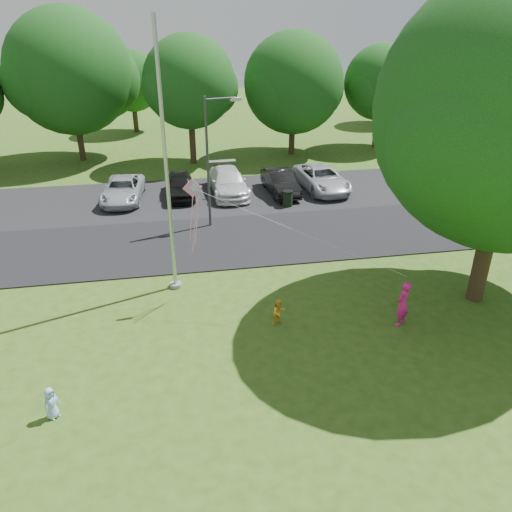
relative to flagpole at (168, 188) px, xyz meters
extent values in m
plane|color=#335717|center=(3.50, -5.00, -4.17)|extent=(120.00, 120.00, 0.00)
cube|color=black|center=(3.50, 4.00, -4.14)|extent=(60.00, 6.00, 0.06)
cube|color=black|center=(3.50, 10.50, -4.14)|extent=(42.00, 7.00, 0.06)
cylinder|color=#B7BABF|center=(0.00, 0.00, 0.83)|extent=(0.14, 0.14, 10.00)
cylinder|color=gray|center=(0.00, 0.00, -4.09)|extent=(0.50, 0.50, 0.16)
cylinder|color=#3F3F44|center=(1.98, 6.00, -0.92)|extent=(0.13, 0.13, 6.49)
cylinder|color=#3F3F44|center=(2.72, 6.16, 2.16)|extent=(1.50, 0.40, 0.09)
cube|color=silver|center=(3.46, 6.32, 2.08)|extent=(0.53, 0.33, 0.15)
cylinder|color=black|center=(6.55, 8.00, -3.72)|extent=(0.56, 0.56, 0.90)
cylinder|color=black|center=(6.55, 8.00, -3.24)|extent=(0.60, 0.60, 0.05)
cylinder|color=#332316|center=(11.37, -2.95, -2.26)|extent=(0.62, 0.62, 3.82)
sphere|color=#103E11|center=(9.53, -4.10, 2.42)|extent=(5.54, 5.54, 5.54)
sphere|color=#103E11|center=(9.07, -3.95, 2.25)|extent=(4.80, 4.80, 4.80)
cylinder|color=#332316|center=(-6.10, 20.24, -2.57)|extent=(0.44, 0.44, 3.19)
sphere|color=#103E11|center=(-6.10, 20.24, 2.00)|extent=(8.50, 8.50, 8.50)
sphere|color=#103E11|center=(-4.18, 21.09, 1.37)|extent=(5.53, 5.53, 5.53)
sphere|color=#103E11|center=(-7.80, 19.17, 1.58)|extent=(5.10, 5.10, 5.10)
cylinder|color=#332316|center=(1.92, 17.90, -2.45)|extent=(0.44, 0.44, 3.43)
sphere|color=#103E11|center=(1.92, 17.90, 1.45)|extent=(6.27, 6.27, 6.27)
sphere|color=#103E11|center=(3.33, 18.53, 0.98)|extent=(4.07, 4.07, 4.07)
sphere|color=#103E11|center=(0.66, 17.12, 1.14)|extent=(3.76, 3.76, 3.76)
cylinder|color=#332316|center=(9.53, 19.17, -2.84)|extent=(0.44, 0.44, 2.66)
sphere|color=#103E11|center=(9.53, 19.17, 1.03)|extent=(7.27, 7.27, 7.27)
sphere|color=#103E11|center=(11.16, 19.89, 0.49)|extent=(4.72, 4.72, 4.72)
sphere|color=#103E11|center=(8.07, 18.26, 0.67)|extent=(4.36, 4.36, 4.36)
cylinder|color=#332316|center=(16.62, 19.89, -2.66)|extent=(0.44, 0.44, 3.02)
sphere|color=#103E11|center=(16.62, 19.89, 0.84)|extent=(5.67, 5.67, 5.67)
sphere|color=#103E11|center=(17.89, 20.46, 0.41)|extent=(3.68, 3.68, 3.68)
sphere|color=#103E11|center=(15.48, 19.18, 0.55)|extent=(3.40, 3.40, 3.40)
cylinder|color=#332316|center=(25.42, 17.25, -2.45)|extent=(0.44, 0.44, 3.42)
sphere|color=#103E11|center=(25.42, 17.25, 2.33)|extent=(8.77, 8.77, 8.77)
sphere|color=#103E11|center=(23.67, 16.15, 1.89)|extent=(5.26, 5.26, 5.26)
cylinder|color=#332316|center=(-2.50, 29.00, -2.87)|extent=(0.44, 0.44, 2.60)
sphere|color=#103E11|center=(-2.50, 29.00, 0.25)|extent=(5.20, 5.20, 5.20)
sphere|color=#103E11|center=(-1.33, 29.52, -0.14)|extent=(3.38, 3.38, 3.38)
sphere|color=#103E11|center=(-3.54, 28.35, -0.01)|extent=(3.12, 3.12, 3.12)
cylinder|color=#332316|center=(21.50, 28.50, -2.87)|extent=(0.44, 0.44, 2.60)
sphere|color=#103E11|center=(21.50, 28.50, 0.25)|extent=(5.20, 5.20, 5.20)
sphere|color=#103E11|center=(22.67, 29.02, -0.14)|extent=(3.38, 3.38, 3.38)
sphere|color=#103E11|center=(20.46, 27.85, -0.01)|extent=(3.12, 3.12, 3.12)
imported|color=#B2B7BF|center=(-2.61, 10.60, -3.46)|extent=(2.57, 4.82, 1.29)
imported|color=black|center=(0.66, 10.66, -3.42)|extent=(1.65, 4.04, 1.37)
imported|color=silver|center=(3.52, 10.69, -3.38)|extent=(2.17, 5.09, 1.46)
imported|color=black|center=(6.62, 10.20, -3.42)|extent=(1.72, 4.26, 1.38)
imported|color=silver|center=(9.26, 10.43, -3.40)|extent=(2.83, 5.27, 1.41)
imported|color=#EC1F85|center=(7.76, -4.11, -3.31)|extent=(0.75, 0.71, 1.71)
imported|color=yellow|center=(3.51, -3.34, -3.66)|extent=(0.58, 0.51, 1.01)
imported|color=#A2C0F9|center=(-3.56, -6.64, -3.67)|extent=(0.56, 0.56, 0.98)
cube|color=pink|center=(0.85, -1.05, 0.31)|extent=(0.68, 0.07, 0.68)
cube|color=#8CC6E5|center=(0.90, -1.08, 0.33)|extent=(0.33, 0.05, 0.32)
cylinder|color=white|center=(4.30, -2.58, -0.96)|extent=(6.92, 3.07, 2.54)
cylinder|color=pink|center=(0.75, -1.05, -0.85)|extent=(0.22, 0.28, 1.80)
cylinder|color=pink|center=(0.95, -1.00, -0.99)|extent=(0.25, 0.47, 2.06)
cylinder|color=pink|center=(0.85, -1.13, -1.14)|extent=(0.27, 0.69, 2.30)
camera|label=1|loc=(0.09, -17.79, 5.94)|focal=35.00mm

